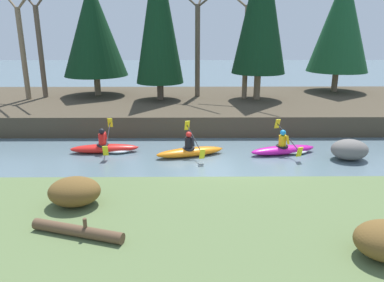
% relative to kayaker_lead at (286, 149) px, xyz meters
% --- Properties ---
extents(ground_plane, '(90.00, 90.00, 0.00)m').
position_rel_kayaker_lead_xyz_m(ground_plane, '(-2.59, -1.87, -0.20)').
color(ground_plane, slate).
extents(riverbank_near, '(44.00, 6.77, 0.70)m').
position_rel_kayaker_lead_xyz_m(riverbank_near, '(-2.59, -7.44, 0.15)').
color(riverbank_near, '#5B7042').
rests_on(riverbank_near, ground).
extents(riverbank_far, '(44.00, 8.95, 0.96)m').
position_rel_kayaker_lead_xyz_m(riverbank_far, '(-2.59, 6.70, 0.28)').
color(riverbank_far, '#473D2D').
rests_on(riverbank_far, ground).
extents(conifer_tree_far_left, '(3.66, 3.66, 6.48)m').
position_rel_kayaker_lead_xyz_m(conifer_tree_far_left, '(-9.29, 8.01, 4.58)').
color(conifer_tree_far_left, '#7A664C').
rests_on(conifer_tree_far_left, riverbank_far).
extents(conifer_tree_left, '(2.59, 2.59, 8.34)m').
position_rel_kayaker_lead_xyz_m(conifer_tree_left, '(-5.45, 6.54, 5.40)').
color(conifer_tree_left, brown).
rests_on(conifer_tree_left, riverbank_far).
extents(conifer_tree_mid_left, '(2.92, 2.92, 8.56)m').
position_rel_kayaker_lead_xyz_m(conifer_tree_mid_left, '(-0.05, 6.65, 5.76)').
color(conifer_tree_mid_left, '#7A664C').
rests_on(conifer_tree_mid_left, riverbank_far).
extents(conifer_tree_centre, '(3.66, 3.66, 7.20)m').
position_rel_kayaker_lead_xyz_m(conifer_tree_centre, '(5.30, 9.26, 4.98)').
color(conifer_tree_centre, '#7A664C').
rests_on(conifer_tree_centre, riverbank_far).
extents(bare_tree_upstream, '(3.60, 3.55, 6.53)m').
position_rel_kayaker_lead_xyz_m(bare_tree_upstream, '(-12.88, 6.84, 3.84)').
color(bare_tree_upstream, '#7A664C').
rests_on(bare_tree_upstream, riverbank_far).
extents(bare_tree_mid_upstream, '(3.69, 3.65, 6.71)m').
position_rel_kayaker_lead_xyz_m(bare_tree_mid_upstream, '(-12.15, 7.45, 3.92)').
color(bare_tree_mid_upstream, brown).
rests_on(bare_tree_mid_upstream, riverbank_far).
extents(bare_tree_mid_downstream, '(3.73, 3.69, 6.78)m').
position_rel_kayaker_lead_xyz_m(bare_tree_mid_downstream, '(-3.34, 7.63, 3.96)').
color(bare_tree_mid_downstream, brown).
rests_on(bare_tree_mid_downstream, riverbank_far).
extents(bare_tree_downstream, '(3.68, 3.63, 6.68)m').
position_rel_kayaker_lead_xyz_m(bare_tree_downstream, '(-0.69, 7.00, 3.91)').
color(bare_tree_downstream, '#7A664C').
rests_on(bare_tree_downstream, riverbank_far).
extents(shrub_clump_nearest, '(1.27, 1.06, 0.69)m').
position_rel_kayaker_lead_xyz_m(shrub_clump_nearest, '(-6.67, -5.79, 0.85)').
color(shrub_clump_nearest, brown).
rests_on(shrub_clump_nearest, riverbank_near).
extents(kayaker_lead, '(2.78, 2.05, 1.20)m').
position_rel_kayaker_lead_xyz_m(kayaker_lead, '(0.00, 0.00, 0.00)').
color(kayaker_lead, '#C61999').
rests_on(kayaker_lead, ground).
extents(kayaker_middle, '(2.76, 2.03, 1.20)m').
position_rel_kayaker_lead_xyz_m(kayaker_middle, '(-3.81, -0.25, 0.02)').
color(kayaker_middle, orange).
rests_on(kayaker_middle, ground).
extents(kayaker_trailing, '(2.79, 2.07, 1.20)m').
position_rel_kayaker_lead_xyz_m(kayaker_trailing, '(-7.19, 0.23, 0.00)').
color(kayaker_trailing, red).
rests_on(kayaker_trailing, ground).
extents(boulder_midstream, '(1.39, 1.09, 0.79)m').
position_rel_kayaker_lead_xyz_m(boulder_midstream, '(2.27, -0.68, 0.20)').
color(boulder_midstream, slate).
rests_on(boulder_midstream, ground).
extents(driftwood_log, '(2.07, 0.86, 0.44)m').
position_rel_kayaker_lead_xyz_m(driftwood_log, '(-6.21, -7.25, 0.63)').
color(driftwood_log, brown).
rests_on(driftwood_log, riverbank_near).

